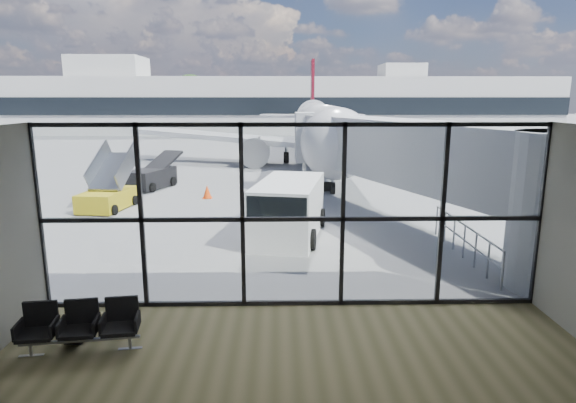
{
  "coord_description": "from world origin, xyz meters",
  "views": [
    {
      "loc": [
        -0.34,
        -11.15,
        5.02
      ],
      "look_at": [
        -0.05,
        3.0,
        1.99
      ],
      "focal_mm": 30.0,
      "sensor_mm": 36.0,
      "label": 1
    }
  ],
  "objects_px": {
    "backpack": "(74,331)",
    "belt_loader": "(152,177)",
    "mobile_stairs": "(108,196)",
    "airliner": "(320,127)",
    "service_van": "(288,209)",
    "seating_row": "(81,323)"
  },
  "relations": [
    {
      "from": "mobile_stairs",
      "to": "airliner",
      "type": "bearing_deg",
      "value": 64.74
    },
    {
      "from": "airliner",
      "to": "mobile_stairs",
      "type": "height_order",
      "value": "airliner"
    },
    {
      "from": "service_van",
      "to": "belt_loader",
      "type": "xyz_separation_m",
      "value": [
        -7.58,
        10.18,
        -0.42
      ]
    },
    {
      "from": "airliner",
      "to": "service_van",
      "type": "distance_m",
      "value": 22.08
    },
    {
      "from": "service_van",
      "to": "mobile_stairs",
      "type": "bearing_deg",
      "value": 160.85
    },
    {
      "from": "seating_row",
      "to": "service_van",
      "type": "distance_m",
      "value": 9.23
    },
    {
      "from": "seating_row",
      "to": "mobile_stairs",
      "type": "relative_size",
      "value": 0.64
    },
    {
      "from": "belt_loader",
      "to": "mobile_stairs",
      "type": "bearing_deg",
      "value": -77.87
    },
    {
      "from": "airliner",
      "to": "service_van",
      "type": "xyz_separation_m",
      "value": [
        -2.99,
        -21.81,
        -1.73
      ]
    },
    {
      "from": "backpack",
      "to": "belt_loader",
      "type": "relative_size",
      "value": 0.12
    },
    {
      "from": "backpack",
      "to": "belt_loader",
      "type": "bearing_deg",
      "value": 103.97
    },
    {
      "from": "belt_loader",
      "to": "service_van",
      "type": "bearing_deg",
      "value": -33.86
    },
    {
      "from": "backpack",
      "to": "belt_loader",
      "type": "distance_m",
      "value": 18.27
    },
    {
      "from": "seating_row",
      "to": "mobile_stairs",
      "type": "height_order",
      "value": "mobile_stairs"
    },
    {
      "from": "backpack",
      "to": "airliner",
      "type": "distance_m",
      "value": 30.72
    },
    {
      "from": "backpack",
      "to": "mobile_stairs",
      "type": "height_order",
      "value": "mobile_stairs"
    },
    {
      "from": "service_van",
      "to": "seating_row",
      "type": "bearing_deg",
      "value": -107.32
    },
    {
      "from": "backpack",
      "to": "airliner",
      "type": "relative_size",
      "value": 0.02
    },
    {
      "from": "service_van",
      "to": "airliner",
      "type": "bearing_deg",
      "value": 93.25
    },
    {
      "from": "airliner",
      "to": "backpack",
      "type": "bearing_deg",
      "value": -102.68
    },
    {
      "from": "airliner",
      "to": "belt_loader",
      "type": "distance_m",
      "value": 15.86
    },
    {
      "from": "belt_loader",
      "to": "airliner",
      "type": "bearing_deg",
      "value": 67.18
    }
  ]
}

